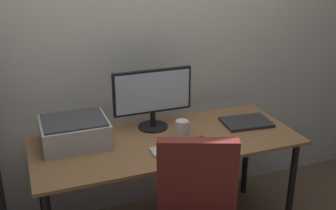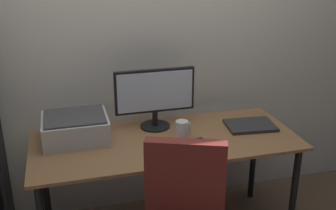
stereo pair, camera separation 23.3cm
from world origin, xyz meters
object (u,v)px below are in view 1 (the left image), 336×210
desk (167,151)px  keyboard (175,149)px  mouse (203,142)px  printer (75,132)px  monitor (153,95)px  coffee_mug (182,128)px  laptop (246,122)px

desk → keyboard: bearing=-92.7°
mouse → printer: bearing=146.6°
monitor → printer: size_ratio=1.33×
coffee_mug → monitor: bearing=123.8°
monitor → mouse: monitor is taller
laptop → coffee_mug: bearing=-171.6°
keyboard → mouse: size_ratio=3.02×
monitor → laptop: (0.62, -0.17, -0.22)m
desk → monitor: monitor is taller
monitor → coffee_mug: (0.13, -0.19, -0.18)m
keyboard → coffee_mug: size_ratio=2.71×
desk → mouse: bearing=-37.0°
keyboard → laptop: (0.61, 0.20, 0.00)m
printer → monitor: bearing=6.3°
desk → keyboard: keyboard is taller
keyboard → coffee_mug: (0.12, 0.17, 0.04)m
printer → coffee_mug: bearing=-11.7°
mouse → laptop: mouse is taller
coffee_mug → laptop: bearing=2.9°
keyboard → mouse: bearing=7.6°
desk → printer: 0.59m
monitor → keyboard: bearing=-88.0°
mouse → coffee_mug: bearing=105.0°
keyboard → printer: size_ratio=0.72×
desk → coffee_mug: coffee_mug is taller
mouse → printer: printer is taller
desk → mouse: 0.25m
mouse → coffee_mug: (-0.08, 0.15, 0.04)m
keyboard → coffee_mug: coffee_mug is taller
keyboard → coffee_mug: 0.21m
mouse → desk: bearing=131.1°
mouse → keyboard: bearing=173.8°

